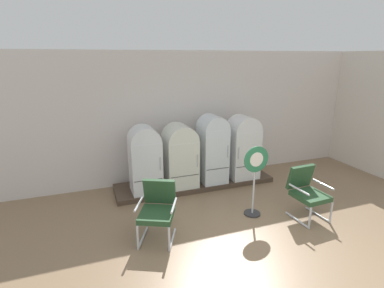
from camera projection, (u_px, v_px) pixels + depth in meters
ground at (266, 265)px, 4.47m from camera, size 12.00×10.00×0.05m
back_wall at (186, 116)px, 7.33m from camera, size 11.76×0.12×3.11m
side_wall_right at (370, 114)px, 7.79m from camera, size 0.16×2.20×3.11m
display_plinth at (195, 183)px, 7.18m from camera, size 3.75×0.95×0.11m
refrigerator_0 at (145, 158)px, 6.42m from camera, size 0.65×0.61×1.46m
refrigerator_1 at (180, 154)px, 6.73m from camera, size 0.70×0.70×1.43m
refrigerator_2 at (213, 147)px, 6.94m from camera, size 0.59×0.65×1.59m
refrigerator_3 at (243, 145)px, 7.20m from camera, size 0.69×0.63×1.52m
armchair_left at (158, 207)px, 4.99m from camera, size 0.79×0.86×0.98m
armchair_right at (307, 190)px, 5.64m from camera, size 0.64×0.72×0.98m
sign_stand at (255, 181)px, 5.65m from camera, size 0.50×0.32×1.39m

